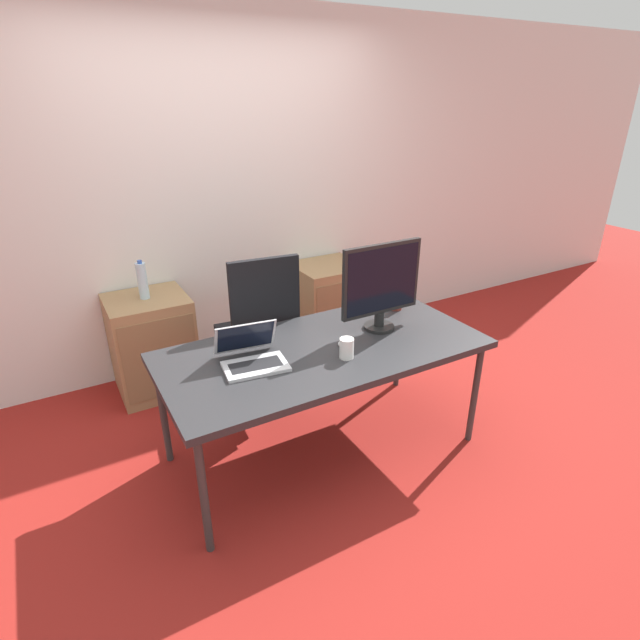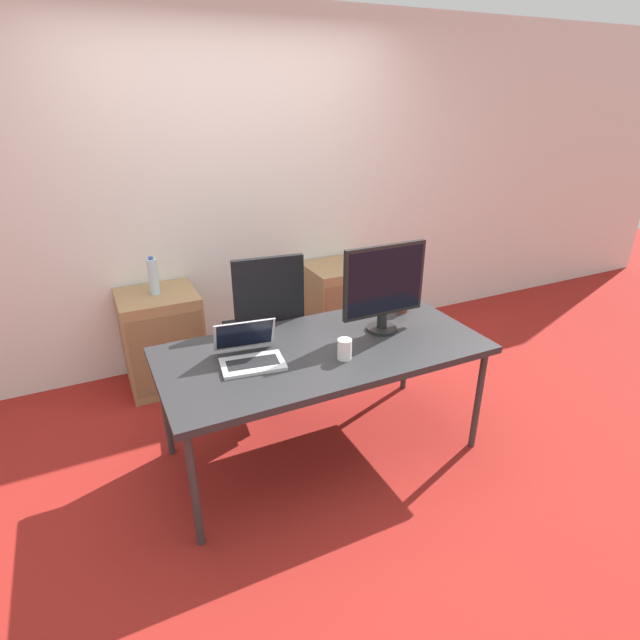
# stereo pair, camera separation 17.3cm
# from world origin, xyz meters

# --- Properties ---
(ground_plane) EXTENTS (14.00, 14.00, 0.00)m
(ground_plane) POSITION_xyz_m (0.00, 0.00, 0.00)
(ground_plane) COLOR maroon
(wall_back) EXTENTS (10.00, 0.05, 2.60)m
(wall_back) POSITION_xyz_m (0.00, 1.51, 1.30)
(wall_back) COLOR silver
(wall_back) RESTS_ON ground_plane
(desk) EXTENTS (1.82, 0.87, 0.71)m
(desk) POSITION_xyz_m (0.00, 0.00, 0.67)
(desk) COLOR #28282B
(desk) RESTS_ON ground_plane
(office_chair) EXTENTS (0.56, 0.58, 1.11)m
(office_chair) POSITION_xyz_m (-0.11, 0.68, 0.43)
(office_chair) COLOR #232326
(office_chair) RESTS_ON ground_plane
(cabinet_left) EXTENTS (0.54, 0.50, 0.72)m
(cabinet_left) POSITION_xyz_m (-0.71, 1.22, 0.36)
(cabinet_left) COLOR #99754C
(cabinet_left) RESTS_ON ground_plane
(cabinet_right) EXTENTS (0.54, 0.50, 0.72)m
(cabinet_right) POSITION_xyz_m (0.75, 1.22, 0.36)
(cabinet_right) COLOR #99754C
(cabinet_right) RESTS_ON ground_plane
(water_bottle) EXTENTS (0.07, 0.07, 0.27)m
(water_bottle) POSITION_xyz_m (-0.71, 1.22, 0.85)
(water_bottle) COLOR silver
(water_bottle) RESTS_ON cabinet_left
(laptop_center) EXTENTS (0.35, 0.34, 0.21)m
(laptop_center) POSITION_xyz_m (-0.42, 0.03, 0.75)
(laptop_center) COLOR silver
(laptop_center) RESTS_ON desk
(monitor) EXTENTS (0.52, 0.18, 0.53)m
(monitor) POSITION_xyz_m (0.41, 0.05, 0.99)
(monitor) COLOR black
(monitor) RESTS_ON desk
(mouse) EXTENTS (0.05, 0.07, 0.03)m
(mouse) POSITION_xyz_m (0.09, -0.05, 0.72)
(mouse) COLOR silver
(mouse) RESTS_ON desk
(coffee_cup_white) EXTENTS (0.08, 0.08, 0.11)m
(coffee_cup_white) POSITION_xyz_m (0.04, -0.16, 0.77)
(coffee_cup_white) COLOR white
(coffee_cup_white) RESTS_ON desk
(coffee_cup_brown) EXTENTS (0.08, 0.08, 0.13)m
(coffee_cup_brown) POSITION_xyz_m (0.68, 0.23, 0.77)
(coffee_cup_brown) COLOR maroon
(coffee_cup_brown) RESTS_ON desk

